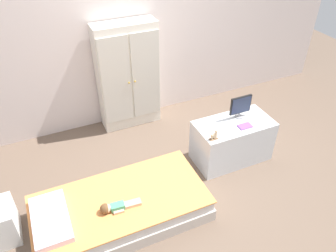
{
  "coord_description": "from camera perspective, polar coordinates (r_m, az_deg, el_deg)",
  "views": [
    {
      "loc": [
        -1.15,
        -2.32,
        2.75
      ],
      "look_at": [
        0.04,
        0.36,
        0.57
      ],
      "focal_mm": 35.19,
      "sensor_mm": 36.0,
      "label": 1
    }
  ],
  "objects": [
    {
      "name": "tv_monitor",
      "position": [
        3.88,
        12.47,
        3.45
      ],
      "size": [
        0.27,
        0.1,
        0.28
      ],
      "color": "#99999E",
      "rests_on": "tv_stand"
    },
    {
      "name": "book_purple",
      "position": [
        3.82,
        13.19,
        -0.02
      ],
      "size": [
        0.16,
        0.1,
        0.01
      ],
      "primitive_type": "cube",
      "color": "#8E51B2",
      "rests_on": "tv_stand"
    },
    {
      "name": "tv_stand",
      "position": [
        4.01,
        11.02,
        -2.53
      ],
      "size": [
        0.9,
        0.47,
        0.53
      ],
      "primitive_type": "cube",
      "color": "silver",
      "rests_on": "ground_plane"
    },
    {
      "name": "pillow",
      "position": [
        3.26,
        -19.69,
        -14.97
      ],
      "size": [
        0.32,
        0.6,
        0.06
      ],
      "primitive_type": "cube",
      "color": "silver",
      "rests_on": "bed"
    },
    {
      "name": "bed",
      "position": [
        3.42,
        -8.11,
        -13.92
      ],
      "size": [
        1.7,
        0.84,
        0.27
      ],
      "color": "beige",
      "rests_on": "ground_plane"
    },
    {
      "name": "ground_plane",
      "position": [
        3.78,
        1.69,
        -10.29
      ],
      "size": [
        10.0,
        10.0,
        0.02
      ],
      "primitive_type": "cube",
      "color": "brown"
    },
    {
      "name": "back_wall",
      "position": [
        4.29,
        -7.44,
        17.25
      ],
      "size": [
        6.4,
        0.05,
        2.7
      ],
      "primitive_type": "cube",
      "color": "silver",
      "rests_on": "ground_plane"
    },
    {
      "name": "wardrobe",
      "position": [
        4.36,
        -6.93,
        8.5
      ],
      "size": [
        0.79,
        0.32,
        1.43
      ],
      "color": "white",
      "rests_on": "ground_plane"
    },
    {
      "name": "rocking_horse_toy",
      "position": [
        3.54,
        8.04,
        -1.58
      ],
      "size": [
        0.1,
        0.04,
        0.12
      ],
      "color": "#8E6642",
      "rests_on": "tv_stand"
    },
    {
      "name": "doll",
      "position": [
        3.21,
        -9.51,
        -13.73
      ],
      "size": [
        0.39,
        0.14,
        0.1
      ],
      "color": "#4CA375",
      "rests_on": "bed"
    }
  ]
}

